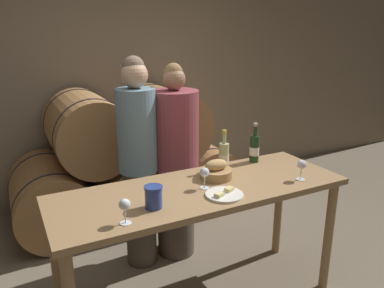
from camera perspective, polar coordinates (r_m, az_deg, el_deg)
The scene contains 13 objects.
stone_wall_back at distance 4.19m, azimuth -13.07°, elevation 13.30°, with size 10.00×0.12×3.20m.
barrel_stack at distance 3.82m, azimuth -9.74°, elevation -2.50°, with size 2.23×0.97×1.29m.
tasting_table at distance 2.43m, azimuth 1.45°, elevation -9.07°, with size 1.89×0.66×0.88m.
person_left at distance 2.90m, azimuth -8.20°, elevation -2.78°, with size 0.29×0.29×1.66m.
person_right at distance 3.02m, azimuth -2.58°, elevation -3.02°, with size 0.38×0.38×1.60m.
wine_bottle_red at distance 2.84m, azimuth 9.49°, elevation -0.67°, with size 0.07×0.07×0.30m.
wine_bottle_white at distance 2.65m, azimuth 4.88°, elevation -1.84°, with size 0.07×0.07×0.29m.
blue_crock at distance 2.10m, azimuth -5.90°, elevation -7.91°, with size 0.10×0.10×0.13m.
bread_basket at distance 2.51m, azimuth 3.69°, elevation -4.14°, with size 0.22×0.22×0.13m.
cheese_plate at distance 2.27m, azimuth 4.94°, elevation -7.65°, with size 0.23×0.23×0.04m.
wine_glass_far_left at distance 1.95m, azimuth -10.23°, elevation -9.25°, with size 0.06×0.06×0.14m.
wine_glass_left at distance 2.33m, azimuth 1.92°, elevation -4.50°, with size 0.06×0.06×0.14m.
wine_glass_center at distance 2.57m, azimuth 16.36°, elevation -3.17°, with size 0.06×0.06×0.14m.
Camera 1 is at (-1.06, -1.91, 1.83)m, focal length 35.00 mm.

